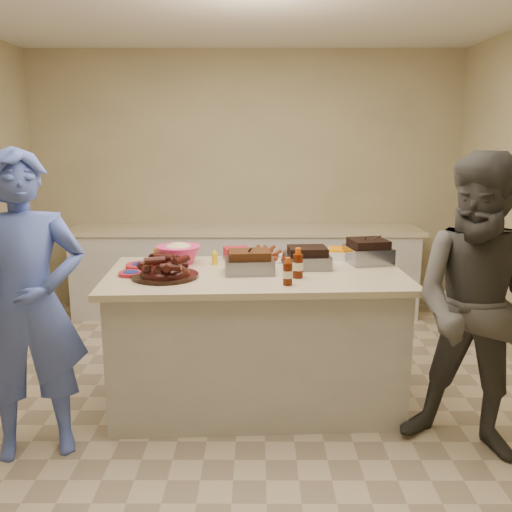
{
  "coord_description": "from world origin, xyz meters",
  "views": [
    {
      "loc": [
        0.13,
        -3.58,
        1.85
      ],
      "look_at": [
        0.12,
        0.19,
        1.04
      ],
      "focal_mm": 40.0,
      "sensor_mm": 36.0,
      "label": 1
    }
  ],
  "objects_px": {
    "coleslaw_bowl": "(179,263)",
    "guest_gray": "(471,450)",
    "bbq_bottle_a": "(288,285)",
    "plastic_cup": "(160,260)",
    "island": "(256,401)",
    "rib_platter": "(165,277)",
    "bbq_bottle_b": "(298,278)",
    "roasting_pan": "(368,263)",
    "guest_blue": "(41,449)",
    "mustard_bottle": "(215,264)"
  },
  "relations": [
    {
      "from": "roasting_pan",
      "to": "coleslaw_bowl",
      "type": "distance_m",
      "value": 1.36
    },
    {
      "from": "rib_platter",
      "to": "bbq_bottle_b",
      "type": "bearing_deg",
      "value": -0.46
    },
    {
      "from": "bbq_bottle_a",
      "to": "bbq_bottle_b",
      "type": "xyz_separation_m",
      "value": [
        0.07,
        0.18,
        -0.0
      ]
    },
    {
      "from": "plastic_cup",
      "to": "guest_gray",
      "type": "distance_m",
      "value": 2.43
    },
    {
      "from": "bbq_bottle_a",
      "to": "bbq_bottle_b",
      "type": "height_order",
      "value": "bbq_bottle_b"
    },
    {
      "from": "mustard_bottle",
      "to": "roasting_pan",
      "type": "bearing_deg",
      "value": 3.21
    },
    {
      "from": "plastic_cup",
      "to": "guest_gray",
      "type": "xyz_separation_m",
      "value": [
        2.0,
        -1.0,
        -0.94
      ]
    },
    {
      "from": "island",
      "to": "mustard_bottle",
      "type": "height_order",
      "value": "mustard_bottle"
    },
    {
      "from": "bbq_bottle_a",
      "to": "guest_blue",
      "type": "height_order",
      "value": "bbq_bottle_a"
    },
    {
      "from": "island",
      "to": "mustard_bottle",
      "type": "xyz_separation_m",
      "value": [
        -0.29,
        0.23,
        0.94
      ]
    },
    {
      "from": "island",
      "to": "roasting_pan",
      "type": "height_order",
      "value": "roasting_pan"
    },
    {
      "from": "coleslaw_bowl",
      "to": "guest_gray",
      "type": "height_order",
      "value": "coleslaw_bowl"
    },
    {
      "from": "roasting_pan",
      "to": "bbq_bottle_a",
      "type": "height_order",
      "value": "bbq_bottle_a"
    },
    {
      "from": "bbq_bottle_b",
      "to": "bbq_bottle_a",
      "type": "bearing_deg",
      "value": -112.66
    },
    {
      "from": "coleslaw_bowl",
      "to": "plastic_cup",
      "type": "height_order",
      "value": "coleslaw_bowl"
    },
    {
      "from": "coleslaw_bowl",
      "to": "island",
      "type": "bearing_deg",
      "value": -25.33
    },
    {
      "from": "bbq_bottle_a",
      "to": "mustard_bottle",
      "type": "relative_size",
      "value": 1.53
    },
    {
      "from": "mustard_bottle",
      "to": "guest_gray",
      "type": "bearing_deg",
      "value": -28.4
    },
    {
      "from": "island",
      "to": "bbq_bottle_b",
      "type": "relative_size",
      "value": 10.12
    },
    {
      "from": "guest_gray",
      "to": "island",
      "type": "bearing_deg",
      "value": -178.2
    },
    {
      "from": "coleslaw_bowl",
      "to": "guest_gray",
      "type": "relative_size",
      "value": 0.18
    },
    {
      "from": "bbq_bottle_a",
      "to": "guest_gray",
      "type": "height_order",
      "value": "bbq_bottle_a"
    },
    {
      "from": "coleslaw_bowl",
      "to": "mustard_bottle",
      "type": "bearing_deg",
      "value": -7.93
    },
    {
      "from": "rib_platter",
      "to": "bbq_bottle_b",
      "type": "relative_size",
      "value": 2.21
    },
    {
      "from": "bbq_bottle_b",
      "to": "mustard_bottle",
      "type": "xyz_separation_m",
      "value": [
        -0.56,
        0.38,
        0.0
      ]
    },
    {
      "from": "roasting_pan",
      "to": "plastic_cup",
      "type": "bearing_deg",
      "value": 166.48
    },
    {
      "from": "island",
      "to": "bbq_bottle_b",
      "type": "height_order",
      "value": "bbq_bottle_b"
    },
    {
      "from": "roasting_pan",
      "to": "bbq_bottle_b",
      "type": "xyz_separation_m",
      "value": [
        -0.53,
        -0.44,
        0.0
      ]
    },
    {
      "from": "mustard_bottle",
      "to": "rib_platter",
      "type": "bearing_deg",
      "value": -128.24
    },
    {
      "from": "bbq_bottle_a",
      "to": "plastic_cup",
      "type": "xyz_separation_m",
      "value": [
        -0.9,
        0.7,
        -0.0
      ]
    },
    {
      "from": "rib_platter",
      "to": "guest_gray",
      "type": "distance_m",
      "value": 2.16
    },
    {
      "from": "guest_gray",
      "to": "rib_platter",
      "type": "bearing_deg",
      "value": -166.63
    },
    {
      "from": "island",
      "to": "guest_gray",
      "type": "bearing_deg",
      "value": -29.06
    },
    {
      "from": "roasting_pan",
      "to": "plastic_cup",
      "type": "xyz_separation_m",
      "value": [
        -1.51,
        0.08,
        0.0
      ]
    },
    {
      "from": "rib_platter",
      "to": "bbq_bottle_a",
      "type": "xyz_separation_m",
      "value": [
        0.78,
        -0.19,
        0.0
      ]
    },
    {
      "from": "island",
      "to": "guest_gray",
      "type": "xyz_separation_m",
      "value": [
        1.29,
        -0.63,
        0.0
      ]
    },
    {
      "from": "roasting_pan",
      "to": "guest_blue",
      "type": "relative_size",
      "value": 0.16
    },
    {
      "from": "mustard_bottle",
      "to": "coleslaw_bowl",
      "type": "bearing_deg",
      "value": 172.07
    },
    {
      "from": "roasting_pan",
      "to": "bbq_bottle_b",
      "type": "height_order",
      "value": "bbq_bottle_b"
    },
    {
      "from": "mustard_bottle",
      "to": "guest_gray",
      "type": "height_order",
      "value": "mustard_bottle"
    },
    {
      "from": "guest_blue",
      "to": "guest_gray",
      "type": "bearing_deg",
      "value": -17.75
    },
    {
      "from": "guest_blue",
      "to": "island",
      "type": "bearing_deg",
      "value": 8.2
    },
    {
      "from": "rib_platter",
      "to": "guest_gray",
      "type": "xyz_separation_m",
      "value": [
        1.88,
        -0.48,
        -0.94
      ]
    },
    {
      "from": "guest_blue",
      "to": "rib_platter",
      "type": "bearing_deg",
      "value": 16.6
    },
    {
      "from": "roasting_pan",
      "to": "guest_blue",
      "type": "distance_m",
      "value": 2.47
    },
    {
      "from": "rib_platter",
      "to": "coleslaw_bowl",
      "type": "height_order",
      "value": "coleslaw_bowl"
    },
    {
      "from": "roasting_pan",
      "to": "bbq_bottle_a",
      "type": "xyz_separation_m",
      "value": [
        -0.61,
        -0.62,
        0.0
      ]
    },
    {
      "from": "guest_blue",
      "to": "guest_gray",
      "type": "distance_m",
      "value": 2.58
    },
    {
      "from": "island",
      "to": "plastic_cup",
      "type": "distance_m",
      "value": 1.23
    },
    {
      "from": "island",
      "to": "coleslaw_bowl",
      "type": "distance_m",
      "value": 1.12
    }
  ]
}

